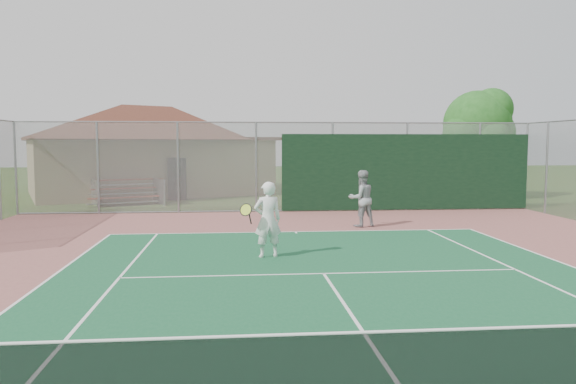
% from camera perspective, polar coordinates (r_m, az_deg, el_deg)
% --- Properties ---
extents(tennis_net, '(11.85, 0.08, 1.10)m').
position_cam_1_polar(tennis_net, '(5.59, 14.46, -18.18)').
color(tennis_net, gray).
rests_on(tennis_net, ground).
extents(back_fence, '(20.08, 0.11, 3.53)m').
position_cam_1_polar(back_fence, '(22.18, 4.80, 2.32)').
color(back_fence, gray).
rests_on(back_fence, ground).
extents(clubhouse, '(14.85, 12.49, 5.46)m').
position_cam_1_polar(clubhouse, '(30.93, -14.08, 4.98)').
color(clubhouse, tan).
rests_on(clubhouse, ground).
extents(bleachers, '(3.57, 2.76, 1.11)m').
position_cam_1_polar(bleachers, '(25.73, -16.10, 0.10)').
color(bleachers, '#A33D25').
rests_on(bleachers, ground).
extents(tree, '(3.80, 3.60, 5.30)m').
position_cam_1_polar(tree, '(28.59, 18.83, 6.31)').
color(tree, '#3E2A16').
rests_on(tree, ground).
extents(player_white_front, '(1.07, 0.75, 1.78)m').
position_cam_1_polar(player_white_front, '(13.17, -2.11, -2.87)').
color(player_white_front, white).
rests_on(player_white_front, ground).
extents(player_grey_back, '(1.02, 0.88, 1.81)m').
position_cam_1_polar(player_grey_back, '(18.14, 7.47, -0.71)').
color(player_grey_back, '#959799').
rests_on(player_grey_back, ground).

